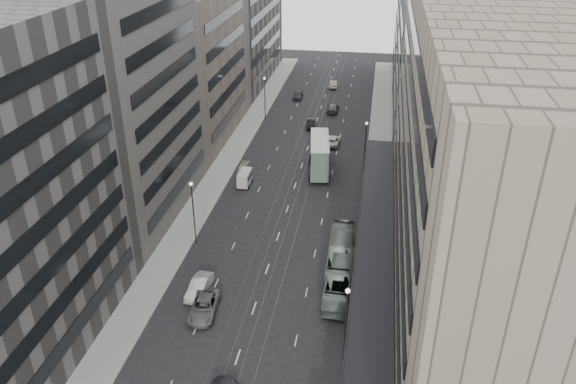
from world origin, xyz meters
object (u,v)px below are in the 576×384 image
Objects in this scene: bus_near at (340,278)px; sedan_1 at (199,287)px; sedan_2 at (204,306)px; double_decker at (319,154)px; bus_far at (340,255)px; panel_van at (245,178)px.

bus_near reaches higher than sedan_1.
sedan_1 is 0.86× the size of sedan_2.
sedan_2 is (-13.35, -6.06, -0.75)m from bus_near.
bus_near is 29.33m from double_decker.
sedan_2 is at bearing 36.89° from bus_far.
bus_near reaches higher than sedan_2.
bus_near is 4.12m from bus_far.
sedan_1 is at bearing -87.41° from panel_van.
panel_van is at bearing 95.78° from sedan_1.
double_decker is 2.04× the size of sedan_1.
bus_near reaches higher than panel_van.
sedan_1 is at bearing 25.13° from bus_far.
bus_far is 2.40× the size of sedan_1.
bus_near is 27.41m from panel_van.
sedan_1 is 3.37m from sedan_2.
panel_van is (-15.79, 22.40, -0.32)m from bus_near.
sedan_1 is (-9.24, -31.79, -2.07)m from double_decker.
sedan_2 is (2.44, -28.46, -0.44)m from panel_van.
bus_far reaches higher than bus_near.
panel_van is (-10.23, -6.37, -1.65)m from double_decker.
sedan_2 is (1.45, -3.04, -0.02)m from sedan_1.
bus_far is (-0.35, 4.11, 0.10)m from bus_near.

